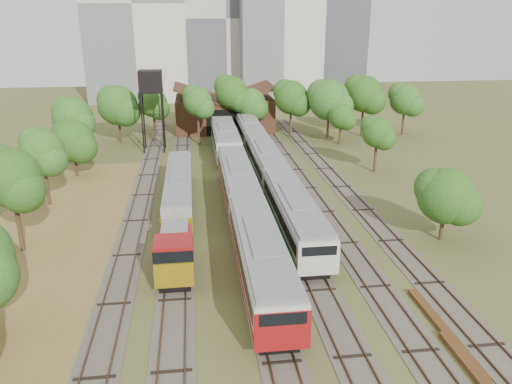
{
  "coord_description": "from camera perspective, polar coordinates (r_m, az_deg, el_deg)",
  "views": [
    {
      "loc": [
        -6.31,
        -26.48,
        17.88
      ],
      "look_at": [
        -0.69,
        17.42,
        2.5
      ],
      "focal_mm": 35.0,
      "sensor_mm": 36.0,
      "label": 1
    }
  ],
  "objects": [
    {
      "name": "tower_left",
      "position": [
        122.08,
        -13.63,
        20.13
      ],
      "size": [
        22.0,
        16.0,
        42.0
      ],
      "primitive_type": "cube",
      "color": "beige",
      "rests_on": "ground"
    },
    {
      "name": "tower_centre",
      "position": [
        126.75,
        -3.74,
        19.18
      ],
      "size": [
        20.0,
        18.0,
        36.0
      ],
      "primitive_type": "cube",
      "color": "#B8B4A7",
      "rests_on": "ground"
    },
    {
      "name": "rail_pile_far",
      "position": [
        33.21,
        20.65,
        -14.5
      ],
      "size": [
        0.57,
        9.16,
        0.3
      ],
      "primitive_type": "cube",
      "color": "#573919",
      "rests_on": "ground"
    },
    {
      "name": "tower_far_right",
      "position": [
        142.36,
        9.6,
        17.35
      ],
      "size": [
        12.0,
        12.0,
        28.0
      ],
      "primitive_type": "cube",
      "color": "#43464B",
      "rests_on": "ground"
    },
    {
      "name": "railcar_rear",
      "position": [
        68.84,
        -3.53,
        5.9
      ],
      "size": [
        3.26,
        16.08,
        4.03
      ],
      "color": "black",
      "rests_on": "ground"
    },
    {
      "name": "tree_band_left",
      "position": [
        48.47,
        -23.8,
        2.37
      ],
      "size": [
        8.54,
        52.15,
        8.54
      ],
      "color": "#382616",
      "rests_on": "ground"
    },
    {
      "name": "maintenance_shed",
      "position": [
        85.94,
        -3.68,
        9.09
      ],
      "size": [
        16.45,
        11.55,
        7.58
      ],
      "color": "#372214",
      "rests_on": "ground"
    },
    {
      "name": "dry_grass_patch",
      "position": [
        40.55,
        -23.48,
        -8.69
      ],
      "size": [
        14.0,
        60.0,
        0.04
      ],
      "primitive_type": "cube",
      "color": "brown",
      "rests_on": "ground"
    },
    {
      "name": "ground",
      "position": [
        32.57,
        5.27,
        -14.23
      ],
      "size": [
        240.0,
        240.0,
        0.0
      ],
      "primitive_type": "plane",
      "color": "#475123",
      "rests_on": "ground"
    },
    {
      "name": "water_tower",
      "position": [
        71.64,
        -11.96,
        12.05
      ],
      "size": [
        3.26,
        3.26,
        11.28
      ],
      "color": "black",
      "rests_on": "ground"
    },
    {
      "name": "old_grey_coach",
      "position": [
        50.86,
        -8.82,
        0.51
      ],
      "size": [
        2.68,
        18.0,
        3.31
      ],
      "color": "black",
      "rests_on": "ground"
    },
    {
      "name": "tree_band_right",
      "position": [
        56.35,
        15.18,
        4.54
      ],
      "size": [
        5.65,
        38.74,
        6.85
      ],
      "color": "#382616",
      "rests_on": "ground"
    },
    {
      "name": "shunter_locomotive",
      "position": [
        37.1,
        -9.23,
        -6.96
      ],
      "size": [
        2.71,
        8.1,
        3.55
      ],
      "color": "black",
      "rests_on": "ground"
    },
    {
      "name": "tree_band_far",
      "position": [
        78.23,
        1.47,
        10.53
      ],
      "size": [
        50.29,
        10.91,
        9.61
      ],
      "color": "#382616",
      "rests_on": "ground"
    },
    {
      "name": "railcar_red_set",
      "position": [
        42.89,
        -1.01,
        -2.51
      ],
      "size": [
        3.12,
        34.58,
        3.86
      ],
      "color": "black",
      "rests_on": "ground"
    },
    {
      "name": "tracks",
      "position": [
        54.78,
        -0.98,
        0.15
      ],
      "size": [
        24.6,
        80.0,
        0.19
      ],
      "color": "#4C473D",
      "rests_on": "ground"
    },
    {
      "name": "railcar_green_set",
      "position": [
        59.18,
        1.05,
        3.55
      ],
      "size": [
        3.0,
        52.07,
        3.71
      ],
      "color": "black",
      "rests_on": "ground"
    }
  ]
}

